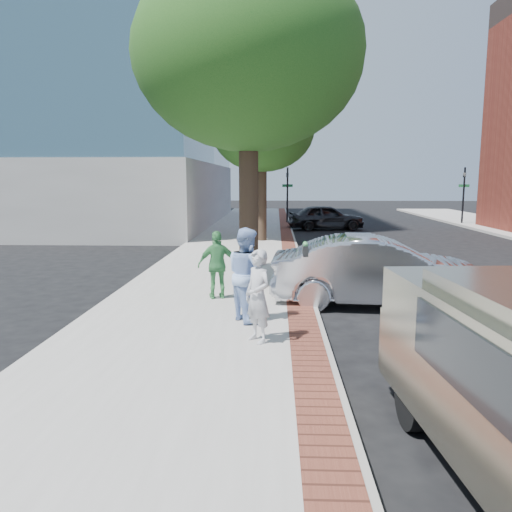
{
  "coord_description": "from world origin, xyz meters",
  "views": [
    {
      "loc": [
        0.14,
        -11.6,
        3.03
      ],
      "look_at": [
        -0.33,
        0.23,
        1.2
      ],
      "focal_mm": 35.0,
      "sensor_mm": 36.0,
      "label": 1
    }
  ],
  "objects_px": {
    "person_officer": "(247,274)",
    "sedan_silver": "(378,271)",
    "person_gray": "(258,296)",
    "bg_car": "(326,217)",
    "parking_meter": "(305,260)",
    "person_green": "(218,265)"
  },
  "relations": [
    {
      "from": "person_gray",
      "to": "person_officer",
      "type": "bearing_deg",
      "value": 153.49
    },
    {
      "from": "sedan_silver",
      "to": "parking_meter",
      "type": "bearing_deg",
      "value": 112.94
    },
    {
      "from": "person_officer",
      "to": "person_green",
      "type": "height_order",
      "value": "person_officer"
    },
    {
      "from": "parking_meter",
      "to": "person_green",
      "type": "height_order",
      "value": "person_green"
    },
    {
      "from": "person_gray",
      "to": "bg_car",
      "type": "xyz_separation_m",
      "value": [
        3.33,
        21.56,
        -0.22
      ]
    },
    {
      "from": "sedan_silver",
      "to": "bg_car",
      "type": "relative_size",
      "value": 1.13
    },
    {
      "from": "sedan_silver",
      "to": "bg_car",
      "type": "height_order",
      "value": "sedan_silver"
    },
    {
      "from": "parking_meter",
      "to": "sedan_silver",
      "type": "bearing_deg",
      "value": 19.19
    },
    {
      "from": "person_gray",
      "to": "bg_car",
      "type": "bearing_deg",
      "value": 133.58
    },
    {
      "from": "person_green",
      "to": "person_officer",
      "type": "bearing_deg",
      "value": 99.85
    },
    {
      "from": "sedan_silver",
      "to": "person_gray",
      "type": "bearing_deg",
      "value": 143.39
    },
    {
      "from": "person_officer",
      "to": "sedan_silver",
      "type": "xyz_separation_m",
      "value": [
        3.04,
        1.88,
        -0.27
      ]
    },
    {
      "from": "person_gray",
      "to": "person_officer",
      "type": "relative_size",
      "value": 0.87
    },
    {
      "from": "person_officer",
      "to": "sedan_silver",
      "type": "distance_m",
      "value": 3.59
    },
    {
      "from": "person_officer",
      "to": "person_green",
      "type": "relative_size",
      "value": 1.16
    },
    {
      "from": "person_green",
      "to": "bg_car",
      "type": "distance_m",
      "value": 18.83
    },
    {
      "from": "parking_meter",
      "to": "bg_car",
      "type": "bearing_deg",
      "value": 82.94
    },
    {
      "from": "parking_meter",
      "to": "sedan_silver",
      "type": "distance_m",
      "value": 1.93
    },
    {
      "from": "person_gray",
      "to": "person_green",
      "type": "xyz_separation_m",
      "value": [
        -1.09,
        3.26,
        -0.01
      ]
    },
    {
      "from": "person_officer",
      "to": "bg_car",
      "type": "distance_m",
      "value": 20.5
    },
    {
      "from": "parking_meter",
      "to": "bg_car",
      "type": "distance_m",
      "value": 19.07
    },
    {
      "from": "person_green",
      "to": "bg_car",
      "type": "bearing_deg",
      "value": -117.31
    }
  ]
}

